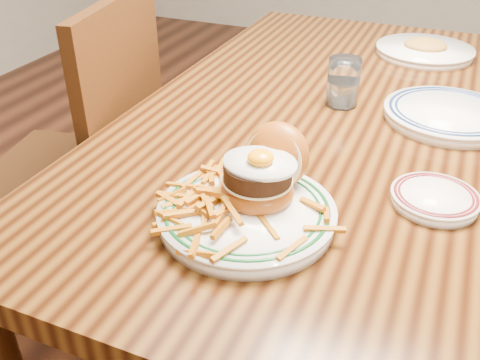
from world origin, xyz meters
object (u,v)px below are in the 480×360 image
at_px(table, 319,142).
at_px(main_plate, 252,198).
at_px(chair_left, 88,165).
at_px(side_plate, 435,198).

height_order(table, main_plate, main_plate).
relative_size(chair_left, side_plate, 6.49).
bearing_deg(table, chair_left, -167.31).
xyz_separation_m(table, main_plate, (0.01, -0.47, 0.13)).
distance_m(table, side_plate, 0.44).
bearing_deg(main_plate, chair_left, 159.11).
distance_m(table, main_plate, 0.49).
xyz_separation_m(table, side_plate, (0.29, -0.31, 0.10)).
bearing_deg(chair_left, side_plate, -21.85).
bearing_deg(main_plate, table, 98.32).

